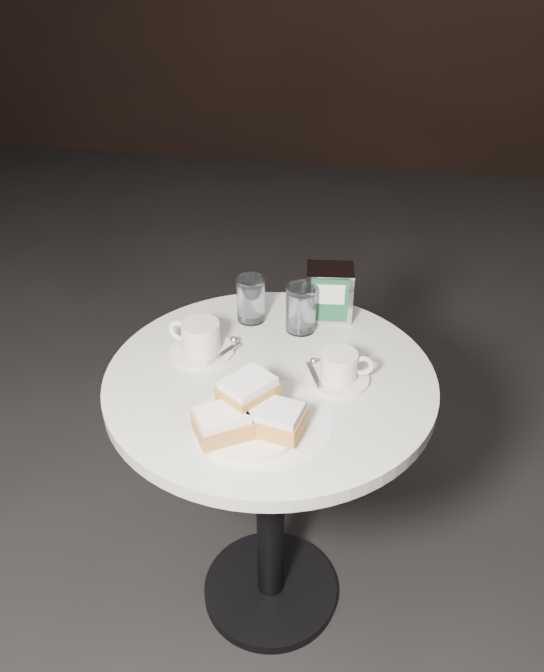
{
  "coord_description": "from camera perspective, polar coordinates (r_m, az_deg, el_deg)",
  "views": [
    {
      "loc": [
        0.21,
        -1.08,
        1.58
      ],
      "look_at": [
        0.0,
        0.02,
        0.83
      ],
      "focal_mm": 35.0,
      "sensor_mm": 36.0,
      "label": 1
    }
  ],
  "objects": [
    {
      "name": "napkin_dispenser",
      "position": [
        1.55,
        5.01,
        3.78
      ],
      "size": [
        0.12,
        0.1,
        0.13
      ],
      "rotation": [
        0.0,
        0.0,
        0.12
      ],
      "color": "silver",
      "rests_on": "cafe_table"
    },
    {
      "name": "cafe_table",
      "position": [
        1.51,
        -0.14,
        -9.4
      ],
      "size": [
        0.7,
        0.7,
        0.74
      ],
      "color": "black",
      "rests_on": "ground"
    },
    {
      "name": "water_glass_right",
      "position": [
        1.5,
        2.55,
        2.36
      ],
      "size": [
        0.08,
        0.08,
        0.11
      ],
      "rotation": [
        0.0,
        0.0,
        0.23
      ],
      "color": "white",
      "rests_on": "cafe_table"
    },
    {
      "name": "coffee_cup_left",
      "position": [
        1.44,
        -6.25,
        -0.33
      ],
      "size": [
        0.17,
        0.17,
        0.08
      ],
      "rotation": [
        0.0,
        0.0,
        -0.22
      ],
      "color": "silver",
      "rests_on": "cafe_table"
    },
    {
      "name": "water_glass_left",
      "position": [
        1.54,
        -1.85,
        3.17
      ],
      "size": [
        0.07,
        0.07,
        0.11
      ],
      "rotation": [
        0.0,
        0.0,
        -0.07
      ],
      "color": "silver",
      "rests_on": "cafe_table"
    },
    {
      "name": "sugar_spill",
      "position": [
        1.27,
        -0.62,
        -7.42
      ],
      "size": [
        0.3,
        0.3,
        0.0
      ],
      "primitive_type": "cylinder",
      "rotation": [
        0.0,
        0.0,
        -0.15
      ],
      "color": "white",
      "rests_on": "cafe_table"
    },
    {
      "name": "ground",
      "position": [
        1.92,
        -0.12,
        -21.39
      ],
      "size": [
        7.0,
        7.0,
        0.0
      ],
      "primitive_type": "plane",
      "color": "black",
      "rests_on": "ground"
    },
    {
      "name": "coffee_cup_right",
      "position": [
        1.36,
        5.87,
        -2.85
      ],
      "size": [
        0.15,
        0.15,
        0.07
      ],
      "rotation": [
        0.0,
        0.0,
        0.15
      ],
      "color": "silver",
      "rests_on": "cafe_table"
    },
    {
      "name": "beignet_plate",
      "position": [
        1.22,
        -2.07,
        -6.99
      ],
      "size": [
        0.24,
        0.24,
        0.1
      ],
      "rotation": [
        0.0,
        0.0,
        0.26
      ],
      "color": "white",
      "rests_on": "cafe_table"
    }
  ]
}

